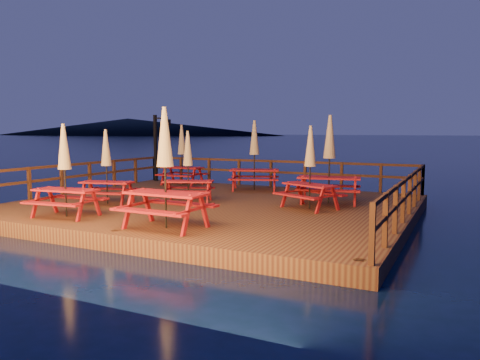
{
  "coord_description": "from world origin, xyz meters",
  "views": [
    {
      "loc": [
        7.27,
        -12.89,
        2.72
      ],
      "look_at": [
        0.66,
        0.6,
        1.11
      ],
      "focal_mm": 35.0,
      "sensor_mm": 36.0,
      "label": 1
    }
  ],
  "objects_px": {
    "lamp_post": "(158,142)",
    "picnic_table_0": "(310,166)",
    "picnic_table_1": "(65,169)",
    "picnic_table_2": "(182,154)"
  },
  "relations": [
    {
      "from": "lamp_post",
      "to": "picnic_table_0",
      "type": "bearing_deg",
      "value": -26.54
    },
    {
      "from": "lamp_post",
      "to": "picnic_table_0",
      "type": "relative_size",
      "value": 1.23
    },
    {
      "from": "picnic_table_1",
      "to": "picnic_table_2",
      "type": "xyz_separation_m",
      "value": [
        -1.25,
        7.59,
        0.03
      ]
    },
    {
      "from": "lamp_post",
      "to": "picnic_table_2",
      "type": "relative_size",
      "value": 1.18
    },
    {
      "from": "picnic_table_2",
      "to": "lamp_post",
      "type": "bearing_deg",
      "value": 156.1
    },
    {
      "from": "lamp_post",
      "to": "picnic_table_1",
      "type": "relative_size",
      "value": 1.21
    },
    {
      "from": "lamp_post",
      "to": "picnic_table_1",
      "type": "bearing_deg",
      "value": -70.14
    },
    {
      "from": "lamp_post",
      "to": "picnic_table_1",
      "type": "height_order",
      "value": "lamp_post"
    },
    {
      "from": "picnic_table_1",
      "to": "picnic_table_0",
      "type": "bearing_deg",
      "value": 30.17
    },
    {
      "from": "picnic_table_0",
      "to": "picnic_table_2",
      "type": "xyz_separation_m",
      "value": [
        -6.72,
        3.46,
        0.05
      ]
    }
  ]
}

